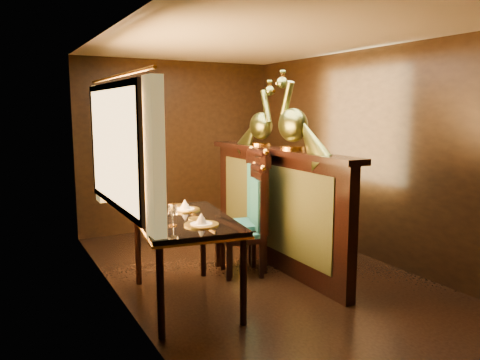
{
  "coord_description": "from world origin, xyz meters",
  "views": [
    {
      "loc": [
        -2.52,
        -4.11,
        1.8
      ],
      "look_at": [
        -0.21,
        0.16,
        1.06
      ],
      "focal_mm": 35.0,
      "sensor_mm": 36.0,
      "label": 1
    }
  ],
  "objects": [
    {
      "name": "chair_left",
      "position": [
        0.03,
        0.33,
        0.72
      ],
      "size": [
        0.56,
        0.58,
        1.38
      ],
      "rotation": [
        0.0,
        0.0,
        -0.13
      ],
      "color": "black",
      "rests_on": "ground"
    },
    {
      "name": "peacock_right",
      "position": [
        0.33,
        0.63,
        1.74
      ],
      "size": [
        0.24,
        0.64,
        0.76
      ],
      "primitive_type": null,
      "color": "#18492D",
      "rests_on": "partition"
    },
    {
      "name": "peacock_left",
      "position": [
        0.33,
        -0.02,
        1.79
      ],
      "size": [
        0.27,
        0.72,
        0.85
      ],
      "primitive_type": null,
      "color": "#18492D",
      "rests_on": "partition"
    },
    {
      "name": "room_shell",
      "position": [
        -0.09,
        0.02,
        1.58
      ],
      "size": [
        3.04,
        5.04,
        2.52
      ],
      "color": "black",
      "rests_on": "ground"
    },
    {
      "name": "dining_table",
      "position": [
        -0.98,
        -0.19,
        0.74
      ],
      "size": [
        1.02,
        1.48,
        1.01
      ],
      "rotation": [
        0.0,
        0.0,
        -0.14
      ],
      "color": "black",
      "rests_on": "ground"
    },
    {
      "name": "ground",
      "position": [
        0.0,
        0.0,
        0.0
      ],
      "size": [
        5.0,
        5.0,
        0.0
      ],
      "primitive_type": "plane",
      "color": "black",
      "rests_on": "ground"
    },
    {
      "name": "partition",
      "position": [
        0.32,
        0.3,
        0.71
      ],
      "size": [
        0.26,
        2.7,
        1.36
      ],
      "color": "black",
      "rests_on": "ground"
    },
    {
      "name": "chair_right",
      "position": [
        -0.04,
        0.2,
        0.64
      ],
      "size": [
        0.55,
        0.56,
        1.22
      ],
      "rotation": [
        0.0,
        0.0,
        -0.28
      ],
      "color": "black",
      "rests_on": "ground"
    }
  ]
}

